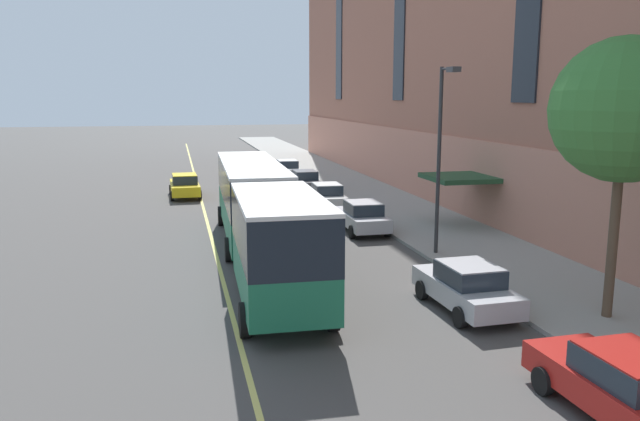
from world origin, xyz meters
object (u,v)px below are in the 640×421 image
Objects in this scene: taxi_cab at (185,185)px; street_lamp at (442,143)px; parked_car_white_2 at (287,169)px; parked_car_white_7 at (326,196)px; street_tree_mid_block at (624,111)px; parked_car_silver_6 at (466,287)px; city_bus at (259,210)px; parked_car_red_0 at (625,386)px; parked_car_silver_1 at (362,217)px; parked_car_darkgray_3 at (304,181)px.

street_lamp reaches higher than taxi_cab.
street_lamp is (1.74, -26.30, 4.01)m from parked_car_white_2.
street_tree_mid_block is at bearing -79.43° from parked_car_white_7.
parked_car_white_7 is (-0.04, 18.46, 0.00)m from parked_car_silver_6.
city_bus reaches higher than parked_car_red_0.
city_bus reaches higher than parked_car_white_7.
street_tree_mid_block is (3.61, 5.21, 5.48)m from parked_car_red_0.
parked_car_silver_6 is 6.87m from street_tree_mid_block.
parked_car_silver_6 is (-0.18, -11.83, -0.00)m from parked_car_silver_1.
parked_car_white_2 and taxi_cab have the same top height.
city_bus is 4.34× the size of parked_car_silver_6.
street_lamp reaches higher than parked_car_silver_1.
parked_car_white_2 is 0.57× the size of street_lamp.
parked_car_darkgray_3 is 27.79m from street_tree_mid_block.
taxi_cab is (-8.34, 31.98, 0.00)m from parked_car_red_0.
taxi_cab is (-8.22, 24.99, 0.00)m from parked_car_silver_6.
parked_car_silver_1 is 0.90× the size of taxi_cab.
city_bus is 4.15× the size of parked_car_red_0.
taxi_cab is (-8.18, 6.53, 0.00)m from parked_car_white_7.
parked_car_white_7 is at bearing 98.91° from street_lamp.
parked_car_silver_6 is at bearing 154.44° from street_tree_mid_block.
street_tree_mid_block reaches higher than city_bus.
city_bus is 7.89m from street_lamp.
parked_car_darkgray_3 is 0.53× the size of street_tree_mid_block.
parked_car_silver_6 is (-0.11, -32.70, 0.00)m from parked_car_white_2.
parked_car_red_0 is 25.45m from parked_car_white_7.
parked_car_silver_1 is 0.97× the size of parked_car_white_7.
parked_car_red_0 is 1.06× the size of parked_car_silver_1.
street_lamp is (1.89, -12.06, 4.01)m from parked_car_white_7.
parked_car_white_2 is 35.11m from street_tree_mid_block.
parked_car_silver_1 is at bearing 37.89° from city_bus.
parked_car_silver_6 is at bearing -106.11° from street_lamp.
city_bus is 18.70m from parked_car_darkgray_3.
street_lamp is (1.85, -18.80, 4.01)m from parked_car_darkgray_3.
parked_car_white_2 and parked_car_darkgray_3 have the same top height.
city_bus is 12.42m from parked_car_white_7.
parked_car_white_2 is 11.35m from taxi_cab.
parked_car_red_0 is at bearing -90.18° from parked_car_silver_1.
parked_car_red_0 is at bearing -89.63° from parked_car_white_7.
city_bus is 3.93× the size of taxi_cab.
street_lamp is at bearing 73.89° from parked_car_silver_6.
city_bus is at bearing 172.33° from street_lamp.
parked_car_darkgray_3 is (-0.10, -7.50, -0.00)m from parked_car_white_2.
parked_car_white_7 is at bearing -90.60° from parked_car_white_2.
street_tree_mid_block is 1.07× the size of street_lamp.
parked_car_silver_1 is at bearing -57.45° from taxi_cab.
street_tree_mid_block is (3.73, -1.79, 5.48)m from parked_car_silver_6.
city_bus is at bearing 111.42° from parked_car_red_0.
parked_car_red_0 is at bearing -88.98° from parked_car_silver_6.
street_tree_mid_block is (3.78, -20.24, 5.48)m from parked_car_white_7.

